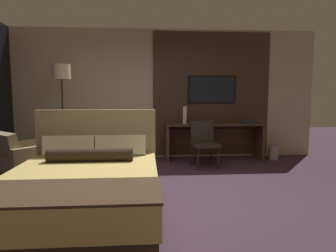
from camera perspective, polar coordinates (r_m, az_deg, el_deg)
ground_plane at (r=4.26m, az=-1.75°, el=-13.19°), size 16.00×16.00×0.00m
wall_back_tv_panel at (r=6.62m, az=-1.15°, el=6.08°), size 7.20×0.09×2.80m
bed at (r=3.70m, az=-15.69°, el=-11.31°), size 1.74×2.23×1.18m
desk at (r=6.53m, az=8.64°, el=-1.55°), size 2.08×0.56×0.78m
tv at (r=6.70m, az=8.34°, el=6.88°), size 1.05×0.04×0.59m
desk_chair at (r=5.86m, az=6.82°, el=-2.61°), size 0.55×0.55×0.88m
armchair_by_window at (r=5.59m, az=-25.76°, el=-6.18°), size 1.17×1.16×0.81m
floor_lamp at (r=6.09m, az=-19.61°, el=8.17°), size 0.34×0.34×1.96m
vase_tall at (r=6.27m, az=3.21°, el=2.10°), size 0.09×0.09×0.37m
book at (r=6.72m, az=14.78°, el=0.74°), size 0.25×0.20×0.03m
waste_bin at (r=6.86m, az=19.48°, el=-4.86°), size 0.22×0.22×0.28m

